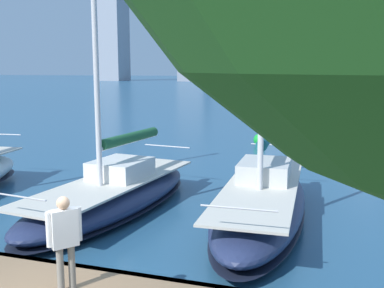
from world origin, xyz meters
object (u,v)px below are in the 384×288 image
(sailboat_teal, at_px, (262,200))
(person_white_shirt, at_px, (65,234))
(sailboat_forest, at_px, (113,193))
(channel_buoy, at_px, (260,140))

(sailboat_teal, xyz_separation_m, person_white_shirt, (2.36, 6.24, 0.95))
(sailboat_teal, distance_m, sailboat_forest, 4.52)
(sailboat_teal, distance_m, channel_buoy, 13.20)
(person_white_shirt, bearing_deg, channel_buoy, -90.45)
(sailboat_teal, distance_m, person_white_shirt, 6.74)
(channel_buoy, bearing_deg, sailboat_teal, 99.62)
(sailboat_teal, height_order, person_white_shirt, sailboat_teal)
(sailboat_teal, xyz_separation_m, sailboat_forest, (4.49, 0.49, -0.05))
(person_white_shirt, xyz_separation_m, channel_buoy, (-0.15, -19.25, -1.24))
(sailboat_teal, bearing_deg, channel_buoy, -80.38)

